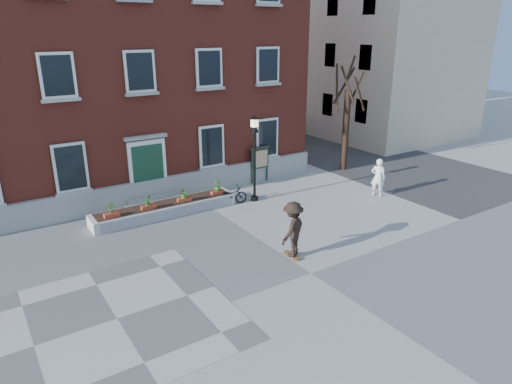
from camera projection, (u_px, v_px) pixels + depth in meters
ground at (311, 273)px, 14.72m from camera, size 100.00×100.00×0.00m
checker_patch at (117, 319)px, 12.41m from camera, size 6.00×6.00×0.01m
bicycle at (230, 196)px, 20.37m from camera, size 1.69×0.85×0.85m
parked_car at (273, 125)px, 33.57m from camera, size 1.82×4.97×1.63m
bystander at (378, 177)px, 21.29m from camera, size 0.73×0.79×1.82m
brick_building at (103, 54)px, 22.57m from camera, size 18.40×10.85×12.60m
planter_assembly at (166, 208)px, 19.24m from camera, size 6.20×1.12×1.15m
bare_tree at (346, 120)px, 24.74m from camera, size 1.83×1.83×6.16m
side_street at (329, 35)px, 37.23m from camera, size 15.20×36.00×14.50m
lamp_post at (254, 147)px, 20.15m from camera, size 0.40×0.40×3.93m
notice_board at (260, 158)px, 23.10m from camera, size 1.10×0.16×1.87m
skateboarder at (293, 229)px, 15.45m from camera, size 1.45×1.20×2.02m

